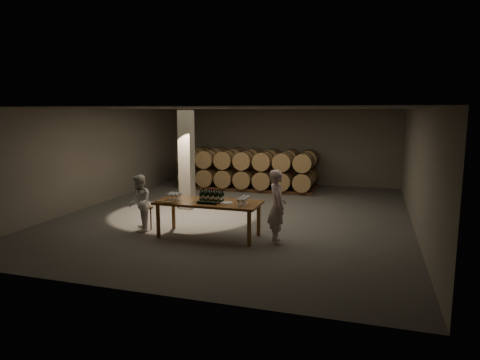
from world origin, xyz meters
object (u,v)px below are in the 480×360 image
(stool, at_px, (146,211))
(person_woman, at_px, (140,203))
(notebook_near, at_px, (169,202))
(tasting_table, at_px, (208,205))
(bottle_cluster, at_px, (212,197))
(person_man, at_px, (277,207))
(plate, at_px, (226,203))

(stool, height_order, person_woman, person_woman)
(notebook_near, distance_m, person_woman, 1.11)
(tasting_table, bearing_deg, person_woman, -177.54)
(bottle_cluster, height_order, stool, bottle_cluster)
(tasting_table, bearing_deg, person_man, 0.32)
(tasting_table, distance_m, bottle_cluster, 0.23)
(plate, relative_size, person_woman, 0.21)
(tasting_table, bearing_deg, stool, 176.80)
(notebook_near, height_order, stool, notebook_near)
(notebook_near, bearing_deg, person_man, -6.73)
(notebook_near, bearing_deg, person_woman, 144.15)
(person_man, bearing_deg, stool, 61.32)
(tasting_table, relative_size, bottle_cluster, 4.33)
(tasting_table, height_order, person_man, person_man)
(notebook_near, xyz_separation_m, person_woman, (-1.03, 0.36, -0.17))
(stool, height_order, person_man, person_man)
(plate, xyz_separation_m, notebook_near, (-1.35, -0.40, 0.01))
(tasting_table, bearing_deg, bottle_cluster, 26.61)
(bottle_cluster, bearing_deg, person_man, -0.97)
(stool, bearing_deg, notebook_near, -29.74)
(bottle_cluster, xyz_separation_m, person_woman, (-1.97, -0.12, -0.27))
(person_woman, bearing_deg, plate, 61.32)
(bottle_cluster, bearing_deg, notebook_near, -152.95)
(tasting_table, relative_size, person_woman, 1.74)
(tasting_table, height_order, person_woman, person_woman)
(bottle_cluster, bearing_deg, stool, 178.07)
(person_woman, bearing_deg, notebook_near, 41.04)
(plate, bearing_deg, person_woman, -179.00)
(tasting_table, xyz_separation_m, stool, (-1.82, 0.10, -0.29))
(bottle_cluster, relative_size, plate, 1.93)
(tasting_table, height_order, plate, plate)
(tasting_table, distance_m, plate, 0.50)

